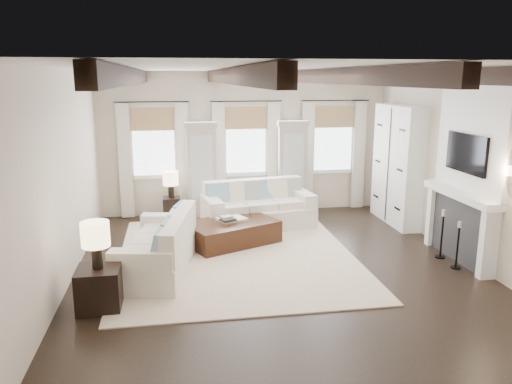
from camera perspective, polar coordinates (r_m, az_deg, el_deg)
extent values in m
plane|color=black|center=(8.20, 2.63, -8.99)|extent=(7.50, 7.50, 0.00)
cube|color=beige|center=(11.39, -1.21, 5.60)|extent=(6.50, 0.04, 3.20)
cube|color=beige|center=(4.28, 13.41, -7.46)|extent=(6.50, 0.04, 3.20)
cube|color=beige|center=(7.75, -21.45, 1.17)|extent=(0.04, 7.50, 3.20)
cube|color=beige|center=(9.00, 23.46, 2.53)|extent=(0.04, 7.50, 3.20)
cube|color=white|center=(7.60, 2.89, 13.98)|extent=(6.50, 7.50, 0.04)
cube|color=black|center=(7.45, -14.32, 12.70)|extent=(0.16, 7.40, 0.22)
cube|color=black|center=(7.48, -2.89, 13.08)|extent=(0.16, 7.40, 0.22)
cube|color=black|center=(7.80, 8.42, 12.96)|extent=(0.16, 7.40, 0.22)
cube|color=black|center=(8.35, 18.17, 12.46)|extent=(0.16, 7.40, 0.22)
cube|color=white|center=(11.25, -11.63, 5.50)|extent=(0.90, 0.03, 1.45)
cube|color=#96774E|center=(11.14, -11.76, 8.16)|extent=(0.94, 0.04, 0.50)
cube|color=beige|center=(11.25, -14.72, 3.38)|extent=(0.28, 0.08, 2.50)
cube|color=beige|center=(11.20, -8.38, 3.63)|extent=(0.28, 0.08, 2.50)
cylinder|color=black|center=(11.06, -11.86, 10.05)|extent=(1.60, 0.02, 0.02)
cube|color=white|center=(11.35, -1.19, 5.83)|extent=(0.90, 0.03, 1.45)
cube|color=#96774E|center=(11.24, -1.16, 8.47)|extent=(0.94, 0.04, 0.50)
cube|color=beige|center=(11.24, -4.24, 3.76)|extent=(0.28, 0.08, 2.50)
cube|color=beige|center=(11.42, 1.98, 3.93)|extent=(0.28, 0.08, 2.50)
cylinder|color=black|center=(11.17, -1.13, 10.34)|extent=(1.60, 0.02, 0.02)
cube|color=white|center=(11.82, 8.75, 5.96)|extent=(0.90, 0.03, 1.45)
cube|color=#96774E|center=(11.71, 8.93, 8.50)|extent=(0.94, 0.04, 0.50)
cube|color=beige|center=(11.60, 5.92, 4.02)|extent=(0.28, 0.08, 2.50)
cube|color=beige|center=(11.98, 11.66, 4.11)|extent=(0.28, 0.08, 2.50)
cylinder|color=black|center=(11.64, 9.07, 10.30)|extent=(1.60, 0.02, 0.02)
cube|color=#ABA198|center=(11.17, -6.25, 2.26)|extent=(0.64, 0.38, 2.00)
cube|color=#B2B7BA|center=(10.95, -6.21, 2.84)|extent=(0.48, 0.02, 1.40)
cube|color=#ABA198|center=(11.02, -6.38, 7.68)|extent=(0.70, 0.42, 0.12)
cube|color=#ABA198|center=(11.46, 4.05, 2.58)|extent=(0.64, 0.38, 2.00)
cube|color=#B2B7BA|center=(11.24, 4.29, 3.15)|extent=(0.48, 0.02, 1.40)
cube|color=#ABA198|center=(11.32, 4.13, 7.86)|extent=(0.70, 0.42, 0.12)
cube|color=#28272A|center=(9.18, 22.40, -3.93)|extent=(0.18, 1.50, 1.10)
cube|color=black|center=(9.21, 22.16, -4.84)|extent=(0.10, 0.90, 0.70)
cube|color=white|center=(8.51, 25.04, -5.48)|extent=(0.26, 0.14, 1.10)
cube|color=white|center=(9.84, 19.73, -2.61)|extent=(0.26, 0.14, 1.10)
cube|color=white|center=(8.99, 22.35, -0.24)|extent=(0.32, 1.90, 0.12)
cube|color=white|center=(8.90, 23.48, 5.69)|extent=(0.10, 1.90, 1.80)
cube|color=black|center=(8.89, 22.95, 4.10)|extent=(0.07, 1.10, 0.64)
cylinder|color=#FFD899|center=(8.07, 26.93, 2.18)|extent=(0.10, 0.10, 0.14)
cube|color=silver|center=(10.98, 15.86, 2.98)|extent=(0.40, 1.70, 2.50)
cube|color=black|center=(10.90, 14.86, 2.96)|extent=(0.01, 0.02, 2.40)
cube|color=beige|center=(8.86, -2.28, -7.20)|extent=(4.04, 4.73, 0.02)
cube|color=white|center=(10.38, 0.29, -2.95)|extent=(2.38, 1.36, 0.43)
cube|color=white|center=(10.62, -0.38, 0.09)|extent=(2.15, 0.57, 0.53)
cube|color=white|center=(10.03, -5.03, -1.49)|extent=(0.43, 0.99, 0.28)
cube|color=white|center=(10.64, 5.31, -0.65)|extent=(0.43, 0.99, 0.28)
cube|color=white|center=(10.08, -2.95, -1.76)|extent=(0.69, 0.73, 0.15)
cube|color=white|center=(10.26, 0.39, -1.48)|extent=(0.69, 0.73, 0.15)
cube|color=white|center=(10.47, 3.60, -1.21)|extent=(0.69, 0.73, 0.15)
cube|color=#6D94B1|center=(10.23, -4.34, -0.27)|extent=(0.48, 0.30, 0.47)
cube|color=silver|center=(10.31, -2.61, -0.14)|extent=(0.48, 0.30, 0.47)
cube|color=#B8AEA0|center=(10.40, -0.91, -0.01)|extent=(0.48, 0.30, 0.47)
cube|color=#6D94B1|center=(10.50, 0.76, 0.11)|extent=(0.48, 0.30, 0.47)
cube|color=silver|center=(10.60, 2.39, 0.24)|extent=(0.48, 0.30, 0.47)
cube|color=#B8AEA0|center=(10.72, 3.99, 0.36)|extent=(0.48, 0.30, 0.47)
cube|color=white|center=(8.27, -11.23, -7.49)|extent=(1.38, 2.32, 0.41)
cube|color=white|center=(8.05, -8.75, -4.46)|extent=(0.61, 2.08, 0.52)
cube|color=white|center=(9.05, -10.03, -3.36)|extent=(0.97, 0.44, 0.27)
cube|color=white|center=(7.29, -12.97, -7.56)|extent=(0.97, 0.44, 0.27)
cube|color=white|center=(8.75, -10.80, -4.39)|extent=(0.72, 0.69, 0.14)
cube|color=white|center=(8.19, -11.67, -5.64)|extent=(0.72, 0.69, 0.14)
cube|color=white|center=(7.64, -12.68, -7.07)|extent=(0.72, 0.69, 0.14)
cube|color=#6D94B1|center=(8.80, -9.00, -2.74)|extent=(0.30, 0.47, 0.45)
cube|color=silver|center=(8.32, -9.64, -3.70)|extent=(0.30, 0.47, 0.45)
cube|color=#B8AEA0|center=(7.83, -10.35, -4.79)|extent=(0.30, 0.47, 0.45)
cube|color=#6D94B1|center=(7.35, -11.17, -6.01)|extent=(0.30, 0.47, 0.45)
cube|color=black|center=(9.42, -2.84, -4.64)|extent=(1.91, 1.60, 0.43)
cube|color=white|center=(9.44, -2.80, -3.11)|extent=(0.61, 0.55, 0.04)
cube|color=#262628|center=(9.27, -3.22, -3.16)|extent=(0.32, 0.29, 0.04)
cube|color=beige|center=(9.34, -3.42, -2.82)|extent=(0.27, 0.25, 0.03)
cube|color=black|center=(7.18, -17.47, -10.44)|extent=(0.57, 0.57, 0.57)
cylinder|color=black|center=(7.02, -17.72, -7.12)|extent=(0.15, 0.15, 0.31)
cylinder|color=#F9D89E|center=(6.92, -17.90, -4.61)|extent=(0.37, 0.37, 0.33)
cube|color=black|center=(10.91, -9.59, -2.02)|extent=(0.36, 0.36, 0.55)
cylinder|color=black|center=(10.81, -9.67, 0.08)|extent=(0.13, 0.13, 0.27)
cylinder|color=#F9D89E|center=(10.76, -9.73, 1.55)|extent=(0.33, 0.33, 0.29)
cylinder|color=black|center=(8.93, 21.85, -8.00)|extent=(0.16, 0.16, 0.02)
cylinder|color=black|center=(8.82, 22.04, -5.91)|extent=(0.03, 0.03, 0.71)
cylinder|color=beige|center=(8.70, 22.25, -3.46)|extent=(0.06, 0.06, 0.10)
cylinder|color=black|center=(9.33, 20.28, -6.97)|extent=(0.17, 0.17, 0.02)
cylinder|color=black|center=(9.21, 20.47, -4.80)|extent=(0.03, 0.03, 0.76)
cylinder|color=beige|center=(9.10, 20.68, -2.25)|extent=(0.07, 0.07, 0.11)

